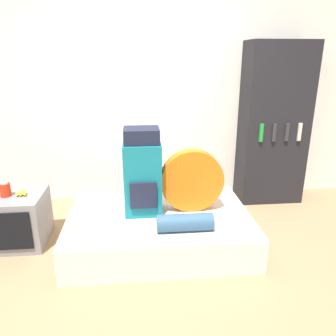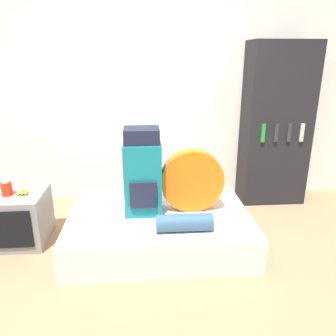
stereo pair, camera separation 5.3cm
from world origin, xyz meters
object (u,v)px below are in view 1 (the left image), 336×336
at_px(bookshelf, 273,125).
at_px(tent_bag, 192,180).
at_px(backpack, 142,173).
at_px(television, 15,219).
at_px(canister, 5,189).
at_px(sleeping_roll, 185,222).

bearing_deg(bookshelf, tent_bag, -141.92).
height_order(backpack, television, backpack).
xyz_separation_m(television, bookshelf, (2.83, 0.80, 0.70)).
relative_size(backpack, canister, 5.70).
bearing_deg(canister, backpack, -3.70).
bearing_deg(bookshelf, sleeping_roll, -134.11).
height_order(television, canister, canister).
relative_size(sleeping_roll, bookshelf, 0.25).
height_order(tent_bag, bookshelf, bookshelf).
bearing_deg(sleeping_roll, canister, 163.68).
bearing_deg(television, backpack, -4.60).
distance_m(canister, bookshelf, 3.01).
height_order(backpack, canister, backpack).
height_order(tent_bag, canister, tent_bag).
relative_size(sleeping_roll, canister, 3.37).
relative_size(television, bookshelf, 0.30).
bearing_deg(backpack, tent_bag, 1.91).
xyz_separation_m(tent_bag, canister, (-1.73, 0.07, -0.05)).
distance_m(tent_bag, bookshelf, 1.48).
distance_m(backpack, bookshelf, 1.85).
relative_size(backpack, television, 1.42).
height_order(television, bookshelf, bookshelf).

